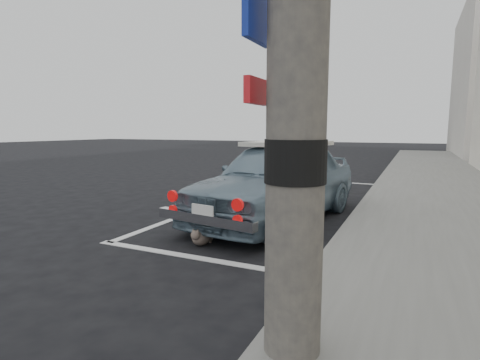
% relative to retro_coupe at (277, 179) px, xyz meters
% --- Properties ---
extents(ground, '(80.00, 80.00, 0.00)m').
position_rel_retro_coupe_xyz_m(ground, '(-0.64, -1.70, -0.66)').
color(ground, black).
rests_on(ground, ground).
extents(sidewalk, '(2.80, 40.00, 0.15)m').
position_rel_retro_coupe_xyz_m(sidewalk, '(2.56, 0.30, -0.59)').
color(sidewalk, slate).
rests_on(sidewalk, ground).
extents(pline_rear, '(3.00, 0.12, 0.01)m').
position_rel_retro_coupe_xyz_m(pline_rear, '(-0.14, -2.20, -0.66)').
color(pline_rear, silver).
rests_on(pline_rear, ground).
extents(pline_front, '(3.00, 0.12, 0.01)m').
position_rel_retro_coupe_xyz_m(pline_front, '(-0.14, 4.80, -0.66)').
color(pline_front, silver).
rests_on(pline_front, ground).
extents(pline_side, '(0.12, 7.00, 0.01)m').
position_rel_retro_coupe_xyz_m(pline_side, '(-1.54, 1.30, -0.66)').
color(pline_side, silver).
rests_on(pline_side, ground).
extents(retro_coupe, '(2.12, 4.04, 1.31)m').
position_rel_retro_coupe_xyz_m(retro_coupe, '(0.00, 0.00, 0.00)').
color(retro_coupe, gray).
rests_on(retro_coupe, ground).
extents(cat, '(0.21, 0.47, 0.25)m').
position_rel_retro_coupe_xyz_m(cat, '(-0.40, -1.76, -0.55)').
color(cat, '#6F6354').
rests_on(cat, ground).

